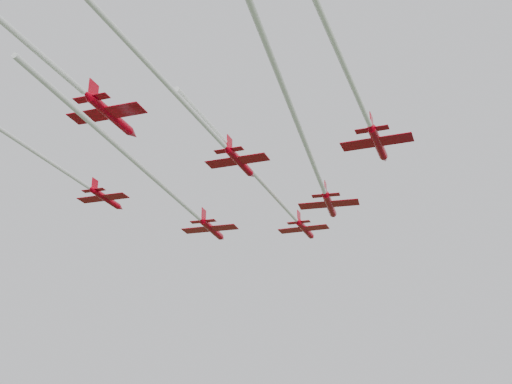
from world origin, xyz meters
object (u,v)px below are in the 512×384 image
Objects in this scene: jet_row3_left at (54,164)px; jet_row2_left at (178,199)px; jet_row3_mid at (190,109)px; jet_row4_left at (67,78)px; jet_lead at (281,203)px; jet_row3_right at (358,99)px; jet_row2_right at (315,169)px.

jet_row2_left is at bearing 51.94° from jet_row3_left.
jet_row3_mid is 1.34× the size of jet_row4_left.
jet_row4_left is (2.80, -46.14, -0.07)m from jet_lead.
jet_row4_left is at bearing -52.31° from jet_row3_left.
jet_lead is at bearing 121.92° from jet_row3_right.
jet_row3_right is at bearing 25.12° from jet_row4_left.
jet_row2_left is 1.04× the size of jet_row2_right.
jet_row3_right is (39.91, 10.45, 1.60)m from jet_row3_left.
jet_row2_left is at bearing 166.94° from jet_row2_right.
jet_row2_left is 23.86m from jet_row3_mid.
jet_lead reaches higher than jet_row2_right.
jet_row3_right is at bearing -31.31° from jet_row2_left.
jet_row2_right is (21.61, 3.34, 0.65)m from jet_row2_left.
jet_row2_right is 15.85m from jet_row3_right.
jet_row3_mid reaches higher than jet_row3_left.
jet_lead is 19.16m from jet_row2_left.
jet_row3_right reaches higher than jet_row2_left.
jet_row4_left is at bearing -137.84° from jet_row3_mid.
jet_row3_mid is at bearing -89.60° from jet_lead.
jet_row3_mid reaches higher than jet_row2_left.
jet_row2_left is (-6.72, -17.65, -3.26)m from jet_lead.
jet_lead is 46.22m from jet_row4_left.
jet_row3_left is at bearing 165.90° from jet_row3_mid.
jet_row2_right is 1.08× the size of jet_row3_left.
jet_lead reaches higher than jet_row2_left.
jet_row4_left reaches higher than jet_row3_mid.
jet_row2_right is 0.93× the size of jet_row3_mid.
jet_row3_mid is 19.24m from jet_row3_right.
jet_row4_left reaches higher than jet_row3_right.
jet_row2_left is 1.10× the size of jet_row3_right.
jet_row2_right is at bearing 123.42° from jet_row3_right.
jet_row4_left is (-7.33, -11.74, 0.92)m from jet_row3_mid.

